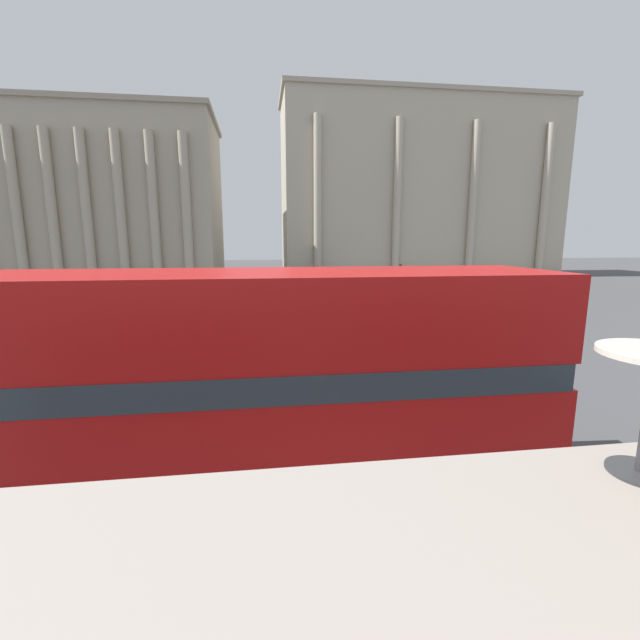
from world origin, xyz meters
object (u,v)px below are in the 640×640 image
object	(u,v)px
plaza_building_left	(111,200)
traffic_light_mid	(401,290)
pedestrian_red	(123,307)
traffic_light_near	(332,308)
pedestrian_black	(476,308)
plaza_building_right	(419,190)
double_decker_bus	(257,375)

from	to	relation	value
plaza_building_left	traffic_light_mid	distance (m)	40.82
plaza_building_left	pedestrian_red	world-z (taller)	plaza_building_left
pedestrian_red	traffic_light_near	bearing A→B (deg)	84.80
traffic_light_mid	pedestrian_black	size ratio (longest dim) A/B	2.02
plaza_building_right	pedestrian_black	bearing A→B (deg)	-105.23
traffic_light_near	pedestrian_black	distance (m)	12.01
double_decker_bus	traffic_light_mid	xyz separation A→B (m)	(6.49, 11.65, 0.03)
traffic_light_near	traffic_light_mid	distance (m)	6.55
plaza_building_left	plaza_building_right	size ratio (longest dim) A/B	0.66
plaza_building_left	pedestrian_black	world-z (taller)	plaza_building_left
plaza_building_left	pedestrian_black	bearing A→B (deg)	-47.81
plaza_building_right	double_decker_bus	bearing A→B (deg)	-113.29
plaza_building_left	traffic_light_mid	world-z (taller)	plaza_building_left
plaza_building_right	pedestrian_black	distance (m)	37.25
double_decker_bus	pedestrian_black	xyz separation A→B (m)	(11.57, 14.17, -1.27)
pedestrian_red	plaza_building_left	bearing A→B (deg)	-119.41
double_decker_bus	traffic_light_mid	world-z (taller)	double_decker_bus
plaza_building_left	traffic_light_near	bearing A→B (deg)	-64.04
double_decker_bus	plaza_building_right	xyz separation A→B (m)	(20.99, 48.77, 8.81)
plaza_building_right	traffic_light_mid	distance (m)	40.81
double_decker_bus	pedestrian_red	xyz separation A→B (m)	(-7.51, 17.56, -1.35)
double_decker_bus	pedestrian_red	distance (m)	19.15
double_decker_bus	plaza_building_left	world-z (taller)	plaza_building_left
traffic_light_near	traffic_light_mid	bearing A→B (deg)	51.47
traffic_light_mid	pedestrian_black	distance (m)	5.82
traffic_light_near	pedestrian_black	world-z (taller)	traffic_light_near
plaza_building_left	plaza_building_right	distance (m)	37.52
plaza_building_right	pedestrian_red	distance (m)	43.47
traffic_light_mid	pedestrian_red	world-z (taller)	traffic_light_mid
plaza_building_left	pedestrian_red	size ratio (longest dim) A/B	14.89
traffic_light_mid	pedestrian_black	bearing A→B (deg)	26.35
traffic_light_near	pedestrian_red	bearing A→B (deg)	131.97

